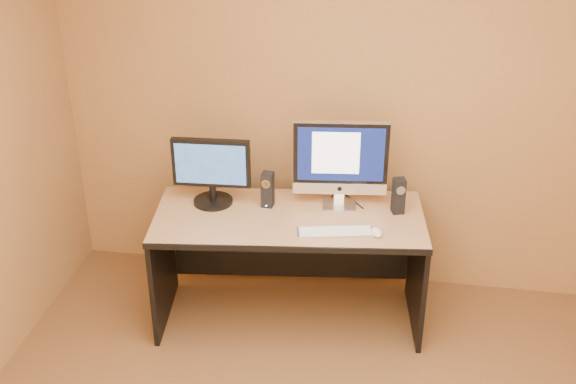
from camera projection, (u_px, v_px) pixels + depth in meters
The scene contains 10 objects.
walls at pixel (332, 283), 2.79m from camera, with size 4.00×4.00×2.60m, color olive, non-canonical shape.
desk at pixel (289, 268), 4.53m from camera, with size 1.63×0.71×0.75m, color tan, non-canonical shape.
imac at pixel (341, 165), 4.34m from camera, with size 0.58×0.21×0.56m, color silver, non-canonical shape.
second_monitor at pixel (212, 172), 4.41m from camera, with size 0.49×0.24×0.43m, color black, non-canonical shape.
speaker_left at pixel (268, 190), 4.42m from camera, with size 0.07×0.07×0.22m, color black, non-canonical shape.
speaker_right at pixel (398, 196), 4.35m from camera, with size 0.07×0.07×0.22m, color black, non-canonical shape.
keyboard at pixel (335, 232), 4.18m from camera, with size 0.44×0.12×0.02m, color silver.
mouse at pixel (377, 232), 4.15m from camera, with size 0.06×0.10×0.04m, color white.
cable_a at pixel (354, 201), 4.52m from camera, with size 0.01×0.01×0.22m, color black.
cable_b at pixel (333, 195), 4.60m from camera, with size 0.01×0.01×0.18m, color black.
Camera 1 is at (0.21, -2.30, 2.91)m, focal length 45.00 mm.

